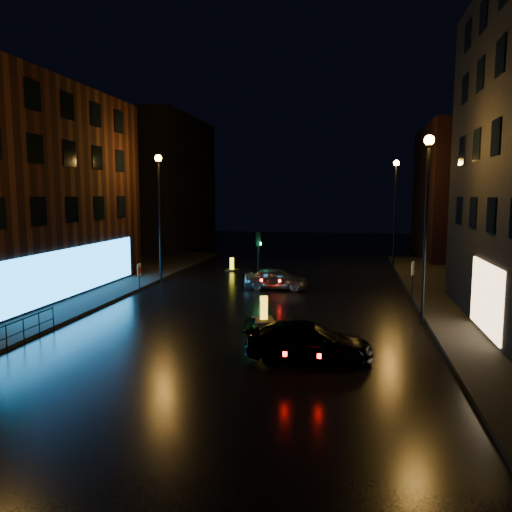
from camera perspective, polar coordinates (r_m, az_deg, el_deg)
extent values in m
plane|color=black|center=(18.55, -4.02, -11.23)|extent=(120.00, 120.00, 0.00)
cube|color=black|center=(31.66, -25.39, -4.09)|extent=(12.00, 44.00, 0.15)
cube|color=black|center=(55.94, -10.90, 8.13)|extent=(8.00, 16.00, 14.00)
cube|color=black|center=(50.13, 22.96, 6.70)|extent=(8.00, 14.00, 12.00)
cylinder|color=black|center=(33.43, -10.94, 3.81)|extent=(0.14, 0.14, 8.00)
cylinder|color=black|center=(33.46, -11.10, 10.66)|extent=(0.20, 0.20, 0.25)
sphere|color=orange|center=(33.47, -11.11, 10.92)|extent=(0.44, 0.44, 0.44)
cylinder|color=black|center=(23.33, 18.78, 2.21)|extent=(0.14, 0.14, 8.00)
cylinder|color=black|center=(23.36, 19.18, 12.04)|extent=(0.20, 0.20, 0.25)
sphere|color=orange|center=(23.37, 19.19, 12.40)|extent=(0.44, 0.44, 0.44)
cylinder|color=black|center=(39.21, 15.55, 4.14)|extent=(0.14, 0.14, 8.00)
cylinder|color=black|center=(39.22, 15.75, 9.98)|extent=(0.20, 0.20, 0.25)
sphere|color=orange|center=(39.23, 15.76, 10.20)|extent=(0.44, 0.44, 0.44)
cube|color=black|center=(32.07, 0.27, -3.29)|extent=(1.40, 2.40, 0.12)
cylinder|color=black|center=(31.86, 0.27, -0.92)|extent=(0.12, 0.12, 2.80)
cube|color=black|center=(31.68, 0.28, 1.95)|extent=(0.28, 0.22, 0.90)
cylinder|color=#0CFF59|center=(31.68, 0.52, 1.44)|extent=(0.05, 0.18, 0.18)
cylinder|color=black|center=(20.91, -26.70, -7.11)|extent=(0.05, 6.00, 0.05)
cylinder|color=black|center=(21.02, -26.63, -8.35)|extent=(0.04, 6.00, 0.04)
cylinder|color=black|center=(21.02, -26.63, -8.35)|extent=(0.04, 0.04, 1.00)
cylinder|color=black|center=(23.39, -22.16, -6.61)|extent=(0.04, 0.04, 1.00)
imported|color=#999CA0|center=(30.77, 2.34, -2.60)|extent=(3.99, 1.84, 1.32)
imported|color=black|center=(17.98, 6.01, -9.66)|extent=(4.69, 2.29, 1.32)
cube|color=black|center=(23.14, 0.90, -7.36)|extent=(1.31, 1.58, 0.11)
cube|color=yellow|center=(23.00, 0.90, -6.00)|extent=(0.37, 0.30, 1.13)
cube|color=black|center=(23.00, 0.90, -6.00)|extent=(0.33, 0.14, 0.68)
cube|color=black|center=(38.40, -2.77, -1.60)|extent=(0.89, 1.22, 0.09)
cube|color=yellow|center=(38.33, -2.77, -0.90)|extent=(0.28, 0.20, 0.95)
cube|color=black|center=(38.33, -2.77, -0.90)|extent=(0.28, 0.05, 0.57)
cylinder|color=black|center=(27.42, -13.18, -3.16)|extent=(0.06, 0.06, 2.09)
cube|color=silver|center=(27.29, -13.23, -1.59)|extent=(0.09, 0.52, 0.71)
cylinder|color=#B20C0C|center=(27.28, -13.17, -1.59)|extent=(0.05, 0.42, 0.42)
cylinder|color=black|center=(28.32, 17.44, -2.91)|extent=(0.06, 0.06, 2.16)
cube|color=silver|center=(28.20, 17.50, -1.34)|extent=(0.22, 0.53, 0.74)
cylinder|color=#B20C0C|center=(28.20, 17.44, -1.33)|extent=(0.15, 0.42, 0.43)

